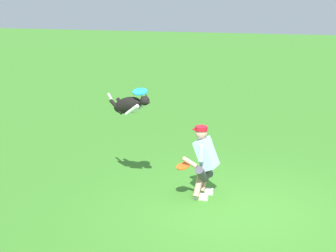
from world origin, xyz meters
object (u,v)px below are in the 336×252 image
Objects in this scene: person at (204,160)px; frisbee_flying at (140,92)px; dog at (129,105)px; frisbee_held at (183,166)px.

frisbee_flying is at bearing 1.75° from person.
frisbee_held is (-1.09, 0.48, -0.93)m from dog.
person is at bearing 170.25° from frisbee_flying.
frisbee_flying is (-0.23, 0.10, 0.28)m from dog.
frisbee_flying is 1.14× the size of frisbee_held.
dog reaches higher than frisbee_held.
person is at bearing 16.60° from dog.
frisbee_flying is at bearing -23.90° from frisbee_held.
person is at bearing -153.14° from frisbee_held.
dog is 3.65× the size of frisbee_flying.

